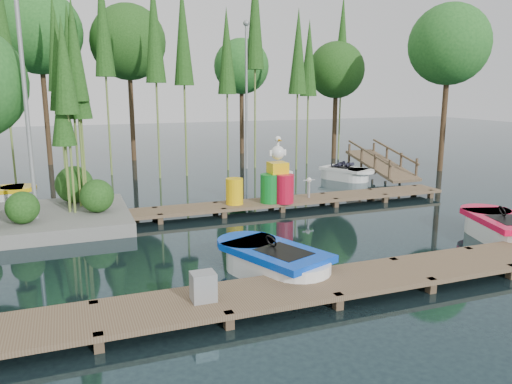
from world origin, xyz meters
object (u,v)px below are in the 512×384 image
object	(u,v)px
yellow_barrel	(234,191)
drum_cluster	(279,183)
utility_cabinet	(203,287)
boat_blue	(274,263)
boat_red	(502,229)

from	to	relation	value
yellow_barrel	drum_cluster	world-z (taller)	drum_cluster
utility_cabinet	yellow_barrel	size ratio (longest dim) A/B	0.62
boat_blue	utility_cabinet	bearing A→B (deg)	-167.01
utility_cabinet	drum_cluster	size ratio (longest dim) A/B	0.24
boat_blue	utility_cabinet	distance (m)	2.39
yellow_barrel	boat_red	bearing A→B (deg)	-42.62
boat_blue	boat_red	bearing A→B (deg)	-19.38
boat_red	yellow_barrel	bearing A→B (deg)	153.82
boat_red	drum_cluster	world-z (taller)	drum_cluster
boat_blue	drum_cluster	world-z (taller)	drum_cluster
utility_cabinet	drum_cluster	bearing A→B (deg)	56.92
drum_cluster	yellow_barrel	bearing A→B (deg)	174.05
boat_red	utility_cabinet	world-z (taller)	boat_red
boat_red	drum_cluster	bearing A→B (deg)	146.12
boat_blue	yellow_barrel	xyz separation A→B (m)	(0.97, 5.66, 0.44)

